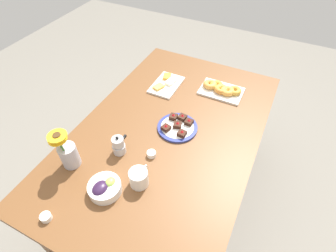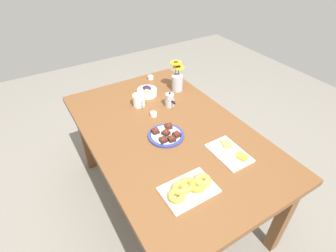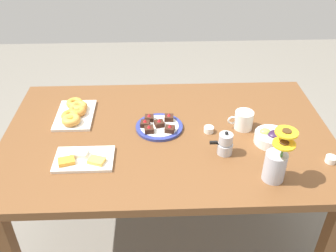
% 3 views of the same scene
% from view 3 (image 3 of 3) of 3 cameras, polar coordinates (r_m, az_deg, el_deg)
% --- Properties ---
extents(ground_plane, '(6.00, 6.00, 0.00)m').
position_cam_3_polar(ground_plane, '(2.34, 0.00, -15.90)').
color(ground_plane, slate).
extents(dining_table, '(1.60, 1.00, 0.74)m').
position_cam_3_polar(dining_table, '(1.88, 0.00, -3.14)').
color(dining_table, brown).
rests_on(dining_table, ground_plane).
extents(coffee_mug, '(0.13, 0.09, 0.09)m').
position_cam_3_polar(coffee_mug, '(1.88, 11.43, 0.92)').
color(coffee_mug, white).
rests_on(coffee_mug, dining_table).
extents(grape_bowl, '(0.16, 0.16, 0.07)m').
position_cam_3_polar(grape_bowl, '(1.82, 15.50, -1.66)').
color(grape_bowl, white).
rests_on(grape_bowl, dining_table).
extents(cheese_platter, '(0.26, 0.17, 0.03)m').
position_cam_3_polar(cheese_platter, '(1.70, -12.78, -4.92)').
color(cheese_platter, white).
rests_on(cheese_platter, dining_table).
extents(croissant_platter, '(0.19, 0.29, 0.05)m').
position_cam_3_polar(croissant_platter, '(2.00, -14.03, 1.99)').
color(croissant_platter, white).
rests_on(croissant_platter, dining_table).
extents(jam_cup_honey, '(0.05, 0.05, 0.03)m').
position_cam_3_polar(jam_cup_honey, '(1.80, 23.58, -4.66)').
color(jam_cup_honey, white).
rests_on(jam_cup_honey, dining_table).
extents(jam_cup_berry, '(0.05, 0.05, 0.03)m').
position_cam_3_polar(jam_cup_berry, '(1.84, 6.26, -0.57)').
color(jam_cup_berry, white).
rests_on(jam_cup_berry, dining_table).
extents(dessert_plate, '(0.23, 0.23, 0.05)m').
position_cam_3_polar(dessert_plate, '(1.86, -1.41, -0.03)').
color(dessert_plate, navy).
rests_on(dessert_plate, dining_table).
extents(flower_vase, '(0.11, 0.11, 0.24)m').
position_cam_3_polar(flower_vase, '(1.58, 16.12, -5.46)').
color(flower_vase, '#B2B2BC').
rests_on(flower_vase, dining_table).
extents(moka_pot, '(0.11, 0.07, 0.12)m').
position_cam_3_polar(moka_pot, '(1.70, 8.71, -2.75)').
color(moka_pot, '#B7B7BC').
rests_on(moka_pot, dining_table).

